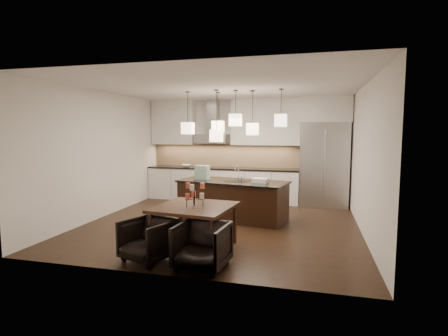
% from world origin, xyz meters
% --- Properties ---
extents(floor, '(5.50, 5.50, 0.02)m').
position_xyz_m(floor, '(0.00, 0.00, -0.01)').
color(floor, black).
rests_on(floor, ground).
extents(ceiling, '(5.50, 5.50, 0.02)m').
position_xyz_m(ceiling, '(0.00, 0.00, 2.81)').
color(ceiling, white).
rests_on(ceiling, wall_back).
extents(wall_back, '(5.50, 0.02, 2.80)m').
position_xyz_m(wall_back, '(0.00, 2.76, 1.40)').
color(wall_back, silver).
rests_on(wall_back, ground).
extents(wall_front, '(5.50, 0.02, 2.80)m').
position_xyz_m(wall_front, '(0.00, -2.76, 1.40)').
color(wall_front, silver).
rests_on(wall_front, ground).
extents(wall_left, '(0.02, 5.50, 2.80)m').
position_xyz_m(wall_left, '(-2.76, 0.00, 1.40)').
color(wall_left, silver).
rests_on(wall_left, ground).
extents(wall_right, '(0.02, 5.50, 2.80)m').
position_xyz_m(wall_right, '(2.76, 0.00, 1.40)').
color(wall_right, silver).
rests_on(wall_right, ground).
extents(refrigerator, '(1.20, 0.72, 2.15)m').
position_xyz_m(refrigerator, '(2.10, 2.38, 1.07)').
color(refrigerator, '#B7B7BA').
rests_on(refrigerator, floor).
extents(fridge_panel, '(1.26, 0.72, 0.65)m').
position_xyz_m(fridge_panel, '(2.10, 2.38, 2.47)').
color(fridge_panel, silver).
rests_on(fridge_panel, refrigerator).
extents(lower_cabinets, '(4.21, 0.62, 0.88)m').
position_xyz_m(lower_cabinets, '(-0.62, 2.43, 0.44)').
color(lower_cabinets, silver).
rests_on(lower_cabinets, floor).
extents(countertop, '(4.21, 0.66, 0.04)m').
position_xyz_m(countertop, '(-0.62, 2.43, 0.90)').
color(countertop, black).
rests_on(countertop, lower_cabinets).
extents(backsplash, '(4.21, 0.02, 0.63)m').
position_xyz_m(backsplash, '(-0.62, 2.73, 1.24)').
color(backsplash, '#D6B186').
rests_on(backsplash, countertop).
extents(upper_cab_left, '(1.25, 0.35, 1.25)m').
position_xyz_m(upper_cab_left, '(-2.10, 2.57, 2.17)').
color(upper_cab_left, silver).
rests_on(upper_cab_left, wall_back).
extents(upper_cab_right, '(1.85, 0.35, 1.25)m').
position_xyz_m(upper_cab_right, '(0.55, 2.57, 2.17)').
color(upper_cab_right, silver).
rests_on(upper_cab_right, wall_back).
extents(hood_canopy, '(0.90, 0.52, 0.24)m').
position_xyz_m(hood_canopy, '(-0.93, 2.48, 1.72)').
color(hood_canopy, '#B7B7BA').
rests_on(hood_canopy, wall_back).
extents(hood_chimney, '(0.30, 0.28, 0.96)m').
position_xyz_m(hood_chimney, '(-0.93, 2.59, 2.32)').
color(hood_chimney, '#B7B7BA').
rests_on(hood_chimney, hood_canopy).
extents(fruit_bowl, '(0.28, 0.28, 0.06)m').
position_xyz_m(fruit_bowl, '(-1.67, 2.38, 0.95)').
color(fruit_bowl, silver).
rests_on(fruit_bowl, countertop).
extents(island_body, '(2.43, 1.35, 0.81)m').
position_xyz_m(island_body, '(0.13, 0.47, 0.40)').
color(island_body, black).
rests_on(island_body, floor).
extents(island_top, '(2.52, 1.43, 0.04)m').
position_xyz_m(island_top, '(0.13, 0.47, 0.83)').
color(island_top, black).
rests_on(island_top, island_body).
extents(faucet, '(0.13, 0.23, 0.35)m').
position_xyz_m(faucet, '(0.24, 0.54, 1.02)').
color(faucet, silver).
rests_on(faucet, island_top).
extents(tote_bag, '(0.34, 0.22, 0.31)m').
position_xyz_m(tote_bag, '(-0.60, 0.56, 1.00)').
color(tote_bag, '#1F6541').
rests_on(tote_bag, island_top).
extents(food_container, '(0.35, 0.28, 0.09)m').
position_xyz_m(food_container, '(0.76, 0.35, 0.89)').
color(food_container, silver).
rests_on(food_container, island_top).
extents(dining_table, '(1.31, 1.31, 0.72)m').
position_xyz_m(dining_table, '(-0.03, -1.62, 0.36)').
color(dining_table, black).
rests_on(dining_table, floor).
extents(candelabra, '(0.38, 0.38, 0.42)m').
position_xyz_m(candelabra, '(-0.03, -1.62, 0.93)').
color(candelabra, black).
rests_on(candelabra, dining_table).
extents(candle_a, '(0.08, 0.08, 0.10)m').
position_xyz_m(candle_a, '(0.10, -1.63, 0.88)').
color(candle_a, beige).
rests_on(candle_a, candelabra).
extents(candle_b, '(0.08, 0.08, 0.10)m').
position_xyz_m(candle_b, '(-0.09, -1.50, 0.88)').
color(candle_b, '#DA5F42').
rests_on(candle_b, candelabra).
extents(candle_c, '(0.08, 0.08, 0.10)m').
position_xyz_m(candle_c, '(-0.11, -1.73, 0.88)').
color(candle_c, '#A23E2F').
rests_on(candle_c, candelabra).
extents(candle_d, '(0.08, 0.08, 0.10)m').
position_xyz_m(candle_d, '(0.08, -1.54, 1.04)').
color(candle_d, '#DA5F42').
rests_on(candle_d, candelabra).
extents(candle_e, '(0.08, 0.08, 0.10)m').
position_xyz_m(candle_e, '(-0.15, -1.59, 1.04)').
color(candle_e, '#A23E2F').
rests_on(candle_e, candelabra).
extents(candle_f, '(0.08, 0.08, 0.10)m').
position_xyz_m(candle_f, '(-0.03, -1.74, 1.04)').
color(candle_f, beige).
rests_on(candle_f, candelabra).
extents(armchair_left, '(0.86, 0.87, 0.63)m').
position_xyz_m(armchair_left, '(-0.53, -2.28, 0.31)').
color(armchair_left, black).
rests_on(armchair_left, floor).
extents(armchair_right, '(0.75, 0.77, 0.65)m').
position_xyz_m(armchair_right, '(0.34, -2.38, 0.32)').
color(armchair_right, black).
rests_on(armchair_right, floor).
extents(pendant_a, '(0.24, 0.24, 0.26)m').
position_xyz_m(pendant_a, '(-0.92, 0.51, 1.99)').
color(pendant_a, '#FFE0C1').
rests_on(pendant_a, ceiling).
extents(pendant_b, '(0.24, 0.24, 0.26)m').
position_xyz_m(pendant_b, '(-0.29, 0.78, 2.03)').
color(pendant_b, '#FFE0C1').
rests_on(pendant_b, ceiling).
extents(pendant_c, '(0.24, 0.24, 0.26)m').
position_xyz_m(pendant_c, '(0.18, 0.50, 2.16)').
color(pendant_c, '#FFE0C1').
rests_on(pendant_c, ceiling).
extents(pendant_d, '(0.24, 0.24, 0.26)m').
position_xyz_m(pendant_d, '(0.53, 0.65, 1.97)').
color(pendant_d, '#FFE0C1').
rests_on(pendant_d, ceiling).
extents(pendant_e, '(0.24, 0.24, 0.26)m').
position_xyz_m(pendant_e, '(1.15, 0.50, 2.15)').
color(pendant_e, '#FFE0C1').
rests_on(pendant_e, ceiling).
extents(pendant_f, '(0.24, 0.24, 0.26)m').
position_xyz_m(pendant_f, '(-0.21, 0.35, 1.83)').
color(pendant_f, '#FFE0C1').
rests_on(pendant_f, ceiling).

